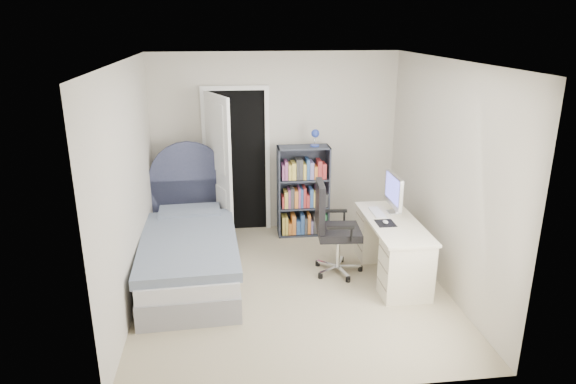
{
  "coord_description": "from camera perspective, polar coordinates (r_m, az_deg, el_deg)",
  "views": [
    {
      "loc": [
        -0.68,
        -5.19,
        2.87
      ],
      "look_at": [
        -0.02,
        0.19,
        1.06
      ],
      "focal_mm": 32.0,
      "sensor_mm": 36.0,
      "label": 1
    }
  ],
  "objects": [
    {
      "name": "floor_lamp",
      "position": [
        7.26,
        -7.94,
        -0.37
      ],
      "size": [
        0.19,
        0.19,
        1.36
      ],
      "color": "silver",
      "rests_on": "ground"
    },
    {
      "name": "bookcase",
      "position": [
        7.14,
        1.75,
        -0.3
      ],
      "size": [
        0.71,
        0.3,
        1.51
      ],
      "color": "#313644",
      "rests_on": "ground"
    },
    {
      "name": "door",
      "position": [
        6.97,
        -7.0,
        3.0
      ],
      "size": [
        0.92,
        0.78,
        2.06
      ],
      "color": "black",
      "rests_on": "ground"
    },
    {
      "name": "nightstand",
      "position": [
        7.01,
        -9.41,
        -2.96
      ],
      "size": [
        0.35,
        0.35,
        0.53
      ],
      "color": "tan",
      "rests_on": "ground"
    },
    {
      "name": "desk",
      "position": [
        6.15,
        11.47,
        -5.87
      ],
      "size": [
        0.57,
        1.42,
        1.16
      ],
      "color": "#EDE3C6",
      "rests_on": "ground"
    },
    {
      "name": "room_shell",
      "position": [
        5.48,
        0.47,
        1.22
      ],
      "size": [
        3.5,
        3.7,
        2.6
      ],
      "color": "gray",
      "rests_on": "ground"
    },
    {
      "name": "bed",
      "position": [
        6.2,
        -10.85,
        -6.28
      ],
      "size": [
        1.16,
        2.3,
        1.39
      ],
      "color": "gray",
      "rests_on": "ground"
    },
    {
      "name": "office_chair",
      "position": [
        6.04,
        4.82,
        -3.56
      ],
      "size": [
        0.59,
        0.6,
        1.13
      ],
      "color": "silver",
      "rests_on": "ground"
    }
  ]
}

